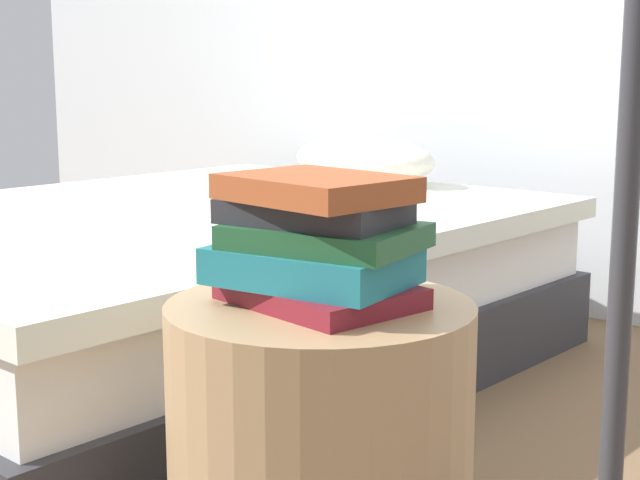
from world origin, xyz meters
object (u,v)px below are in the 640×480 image
object	(u,v)px
bed	(189,286)
book_maroon	(322,294)
book_rust	(315,188)
book_teal	(312,265)
side_table	(320,460)
book_forest	(325,236)
book_charcoal	(312,212)

from	to	relation	value
bed	book_maroon	size ratio (longest dim) A/B	7.51
bed	book_maroon	distance (m)	1.34
book_rust	book_teal	bearing A→B (deg)	161.72
side_table	book_teal	world-z (taller)	book_teal
book_forest	book_charcoal	xyz separation A→B (m)	(-0.02, -0.01, 0.04)
bed	book_rust	size ratio (longest dim) A/B	8.04
book_maroon	book_teal	distance (m)	0.05
side_table	bed	bearing A→B (deg)	146.58
book_teal	book_rust	distance (m)	0.12
bed	side_table	xyz separation A→B (m)	(1.09, -0.72, 0.02)
bed	book_charcoal	distance (m)	1.36
book_maroon	book_forest	size ratio (longest dim) A/B	1.01
bed	book_charcoal	xyz separation A→B (m)	(1.08, -0.73, 0.40)
book_teal	book_charcoal	bearing A→B (deg)	113.97
side_table	book_forest	xyz separation A→B (m)	(0.01, 0.01, 0.35)
bed	book_maroon	bearing A→B (deg)	-31.87
bed	book_maroon	xyz separation A→B (m)	(1.10, -0.72, 0.28)
book_rust	book_maroon	bearing A→B (deg)	61.76
side_table	book_maroon	world-z (taller)	book_maroon
bed	book_forest	bearing A→B (deg)	-31.60
side_table	book_maroon	distance (m)	0.26
book_forest	book_charcoal	world-z (taller)	book_charcoal
bed	side_table	distance (m)	1.31
book_teal	bed	bearing A→B (deg)	138.55
bed	book_rust	xyz separation A→B (m)	(1.09, -0.73, 0.44)
book_maroon	book_teal	world-z (taller)	book_teal
book_teal	book_rust	xyz separation A→B (m)	(0.01, -0.00, 0.12)
side_table	book_teal	xyz separation A→B (m)	(-0.01, -0.01, 0.31)
side_table	book_forest	distance (m)	0.35
book_forest	book_rust	xyz separation A→B (m)	(-0.01, -0.01, 0.07)
bed	book_teal	bearing A→B (deg)	-32.40
book_rust	book_charcoal	bearing A→B (deg)	160.03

